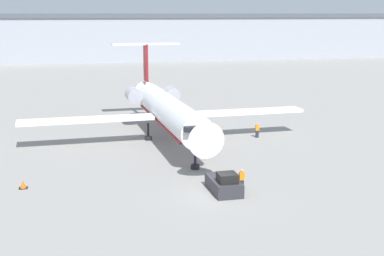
{
  "coord_description": "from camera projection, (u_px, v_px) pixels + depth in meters",
  "views": [
    {
      "loc": [
        -11.1,
        -36.67,
        13.53
      ],
      "look_at": [
        0.0,
        8.96,
        3.39
      ],
      "focal_mm": 50.0,
      "sensor_mm": 36.0,
      "label": 1
    }
  ],
  "objects": [
    {
      "name": "worker_by_wing",
      "position": [
        257.0,
        130.0,
        59.02
      ],
      "size": [
        0.4,
        0.24,
        1.66
      ],
      "color": "#232838",
      "rests_on": "ground"
    },
    {
      "name": "worker_near_tug",
      "position": [
        242.0,
        179.0,
        41.45
      ],
      "size": [
        0.4,
        0.24,
        1.72
      ],
      "color": "#232838",
      "rests_on": "ground"
    },
    {
      "name": "airplane_main",
      "position": [
        167.0,
        109.0,
        57.15
      ],
      "size": [
        31.09,
        28.4,
        9.76
      ],
      "color": "white",
      "rests_on": "ground"
    },
    {
      "name": "terminal_building",
      "position": [
        100.0,
        37.0,
        152.81
      ],
      "size": [
        180.0,
        16.8,
        13.35
      ],
      "color": "#9EA3AD",
      "rests_on": "ground"
    },
    {
      "name": "ground_plane",
      "position": [
        220.0,
        196.0,
        40.25
      ],
      "size": [
        600.0,
        600.0,
        0.0
      ],
      "primitive_type": "plane",
      "color": "gray"
    },
    {
      "name": "traffic_cone_left",
      "position": [
        23.0,
        184.0,
        42.0
      ],
      "size": [
        0.67,
        0.67,
        0.69
      ],
      "color": "black",
      "rests_on": "ground"
    },
    {
      "name": "pushback_tug",
      "position": [
        224.0,
        184.0,
        41.1
      ],
      "size": [
        2.01,
        3.99,
        1.74
      ],
      "color": "#2D2D33",
      "rests_on": "ground"
    }
  ]
}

